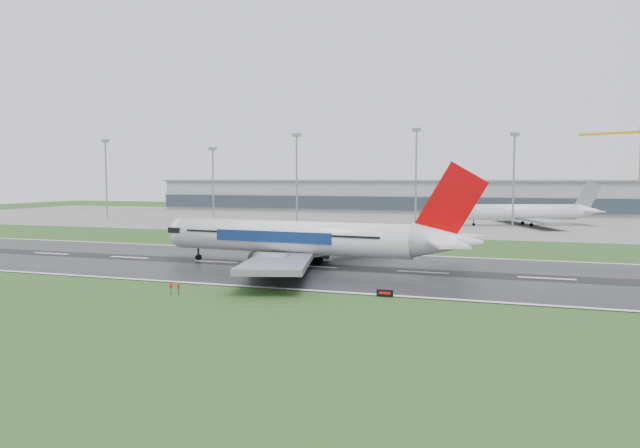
% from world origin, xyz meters
% --- Properties ---
extents(ground, '(520.00, 520.00, 0.00)m').
position_xyz_m(ground, '(0.00, 0.00, 0.00)').
color(ground, '#224619').
rests_on(ground, ground).
extents(runway, '(400.00, 45.00, 0.10)m').
position_xyz_m(runway, '(0.00, 0.00, 0.05)').
color(runway, black).
rests_on(runway, ground).
extents(apron, '(400.00, 130.00, 0.08)m').
position_xyz_m(apron, '(0.00, 125.00, 0.04)').
color(apron, slate).
rests_on(apron, ground).
extents(terminal, '(240.00, 36.00, 15.00)m').
position_xyz_m(terminal, '(0.00, 185.00, 7.50)').
color(terminal, gray).
rests_on(terminal, ground).
extents(main_airliner, '(65.14, 62.44, 18.06)m').
position_xyz_m(main_airliner, '(19.65, -0.57, 9.13)').
color(main_airliner, silver).
rests_on(main_airliner, runway).
extents(parked_airliner, '(65.56, 63.54, 15.13)m').
position_xyz_m(parked_airliner, '(58.47, 113.40, 7.64)').
color(parked_airliner, silver).
rests_on(parked_airliner, apron).
extents(runway_sign, '(2.31, 0.61, 1.04)m').
position_xyz_m(runway_sign, '(38.26, -22.72, 0.52)').
color(runway_sign, black).
rests_on(runway_sign, ground).
extents(floodmast_0, '(0.64, 0.64, 31.12)m').
position_xyz_m(floodmast_0, '(-104.73, 100.00, 15.56)').
color(floodmast_0, gray).
rests_on(floodmast_0, ground).
extents(floodmast_1, '(0.64, 0.64, 27.11)m').
position_xyz_m(floodmast_1, '(-55.45, 100.00, 13.56)').
color(floodmast_1, gray).
rests_on(floodmast_1, ground).
extents(floodmast_2, '(0.64, 0.64, 31.49)m').
position_xyz_m(floodmast_2, '(-21.11, 100.00, 15.75)').
color(floodmast_2, gray).
rests_on(floodmast_2, ground).
extents(floodmast_3, '(0.64, 0.64, 32.27)m').
position_xyz_m(floodmast_3, '(22.46, 100.00, 16.14)').
color(floodmast_3, gray).
rests_on(floodmast_3, ground).
extents(floodmast_4, '(0.64, 0.64, 29.95)m').
position_xyz_m(floodmast_4, '(54.20, 100.00, 14.97)').
color(floodmast_4, gray).
rests_on(floodmast_4, ground).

